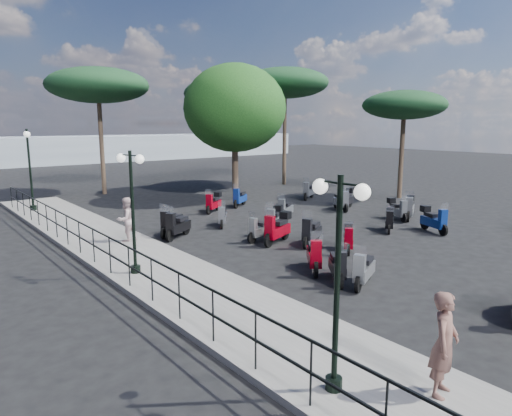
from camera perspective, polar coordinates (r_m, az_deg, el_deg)
ground at (r=16.97m, az=10.70°, el=-4.98°), size 120.00×120.00×0.00m
sidewalk at (r=15.49m, az=-14.34°, el=-6.35°), size 3.00×30.00×0.15m
railing at (r=14.63m, az=-18.81°, el=-4.23°), size 0.04×26.04×1.10m
lamp_post_0 at (r=7.36m, az=10.15°, el=-7.82°), size 0.29×1.05×3.57m
lamp_post_1 at (r=13.56m, az=-15.19°, el=0.44°), size 0.47×1.03×3.58m
lamp_post_2 at (r=25.53m, az=-26.45°, el=4.91°), size 0.45×1.19×4.07m
woman at (r=8.16m, az=22.47°, el=-15.43°), size 0.73×0.59×1.73m
pedestrian_far at (r=17.63m, az=-15.91°, el=-1.38°), size 0.95×0.84×1.64m
scooter_2 at (r=13.31m, az=10.17°, el=-7.26°), size 1.13×1.33×1.31m
scooter_3 at (r=17.62m, az=0.59°, el=-2.77°), size 1.55×0.57×1.24m
scooter_4 at (r=18.70m, az=-10.42°, el=-1.99°), size 1.57×1.04×1.41m
scooter_5 at (r=20.11m, az=-4.21°, el=-1.16°), size 1.02×1.25×1.21m
scooter_8 at (r=13.13m, az=13.29°, el=-7.62°), size 1.55×0.86×1.32m
scooter_9 at (r=14.14m, az=7.29°, el=-5.97°), size 1.23×1.41×1.41m
scooter_10 at (r=17.27m, az=2.69°, el=-2.63°), size 1.78×0.92×1.48m
scooter_11 at (r=23.39m, az=-5.34°, el=0.63°), size 1.43×1.03×1.29m
scooter_14 at (r=16.50m, az=11.47°, el=-3.81°), size 1.25×1.12×1.22m
scooter_15 at (r=17.10m, az=6.93°, el=-3.06°), size 1.63×0.96×1.41m
scooter_16 at (r=18.98m, az=2.29°, el=-1.52°), size 1.52×1.15×1.39m
scooter_17 at (r=24.90m, az=-2.06°, el=1.23°), size 1.48×1.04×1.35m
scooter_20 at (r=19.97m, az=16.33°, el=-1.52°), size 1.34×1.02×1.23m
scooter_21 at (r=22.43m, az=17.24°, el=-0.23°), size 0.87×1.50×1.28m
scooter_22 at (r=21.62m, az=3.66°, el=-0.22°), size 1.53×0.94×1.33m
scooter_23 at (r=24.61m, az=11.09°, el=1.10°), size 1.74×0.81×1.43m
scooter_26 at (r=20.38m, az=21.33°, el=-1.45°), size 0.89×1.61×1.36m
scooter_27 at (r=22.77m, az=18.63°, el=0.00°), size 1.64×1.09×1.45m
scooter_28 at (r=24.13m, az=10.60°, el=0.78°), size 0.94×1.59×1.38m
scooter_29 at (r=27.51m, az=6.61°, el=2.07°), size 1.57×0.96×1.37m
scooter_31 at (r=18.26m, az=-9.78°, el=-2.27°), size 1.57×1.04×1.41m
broadleaf_tree at (r=27.10m, az=-2.66°, el=12.34°), size 5.98×5.98×7.90m
pine_0 at (r=30.57m, az=-2.84°, el=14.04°), size 6.46×6.46×7.52m
pine_1 at (r=34.06m, az=3.66°, el=15.29°), size 6.28×6.28×8.46m
pine_2 at (r=30.86m, az=-19.15°, el=14.25°), size 6.28×6.28×7.91m
pine_3 at (r=29.00m, az=18.06°, el=12.09°), size 4.93×4.93×6.43m
distant_hills at (r=57.05m, az=-26.10°, el=6.46°), size 70.00×8.00×3.00m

